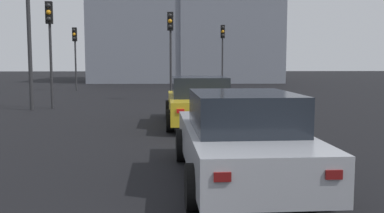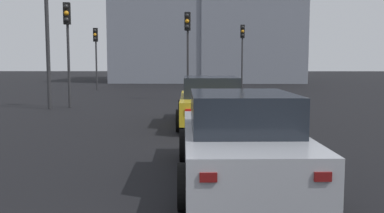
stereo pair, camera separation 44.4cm
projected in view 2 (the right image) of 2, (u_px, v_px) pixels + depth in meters
The scene contains 8 objects.
car_yellow_left_lead at pixel (210, 101), 13.68m from camera, with size 4.78×2.14×1.51m.
car_silver_left_second at pixel (240, 138), 7.23m from camera, with size 4.79×2.14×1.50m.
traffic_light_near_left at pixel (96, 46), 29.25m from camera, with size 0.32×0.29×4.17m.
traffic_light_near_right at pixel (67, 33), 18.33m from camera, with size 0.32×0.30×4.41m.
traffic_light_far_left at pixel (188, 38), 21.74m from camera, with size 0.33×0.31×4.39m.
traffic_light_far_right at pixel (242, 43), 29.88m from camera, with size 0.32×0.29×4.43m.
building_facade_left at pixel (247, 15), 44.14m from camera, with size 14.01×9.20×13.13m, color gray.
building_facade_center at pixel (167, 33), 44.06m from camera, with size 12.86×9.59×9.55m, color gray.
Camera 2 is at (-3.29, -1.13, 2.01)m, focal length 40.99 mm.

